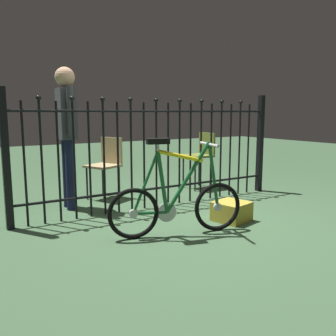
% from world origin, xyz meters
% --- Properties ---
extents(ground_plane, '(20.00, 20.00, 0.00)m').
position_xyz_m(ground_plane, '(0.00, 0.00, 0.00)').
color(ground_plane, '#3B5A3B').
extents(iron_fence, '(3.41, 0.07, 1.36)m').
position_xyz_m(iron_fence, '(-0.05, 0.74, 0.68)').
color(iron_fence, black).
rests_on(iron_fence, ground).
extents(bicycle, '(1.25, 0.46, 0.90)m').
position_xyz_m(bicycle, '(-0.38, -0.24, 0.31)').
color(bicycle, black).
rests_on(bicycle, ground).
extents(chair_tan, '(0.49, 0.49, 0.80)m').
position_xyz_m(chair_tan, '(-0.37, 1.48, 0.49)').
color(chair_tan, black).
rests_on(chair_tan, ground).
extents(chair_olive, '(0.38, 0.38, 0.83)m').
position_xyz_m(chair_olive, '(1.08, 1.34, 0.53)').
color(chair_olive, black).
rests_on(chair_olive, ground).
extents(person_visitor, '(0.22, 0.48, 1.63)m').
position_xyz_m(person_visitor, '(-0.95, 1.21, 0.97)').
color(person_visitor, '#191E3F').
rests_on(person_visitor, ground).
extents(display_crate, '(0.39, 0.39, 0.20)m').
position_xyz_m(display_crate, '(0.35, -0.18, 0.10)').
color(display_crate, '#B29933').
rests_on(display_crate, ground).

